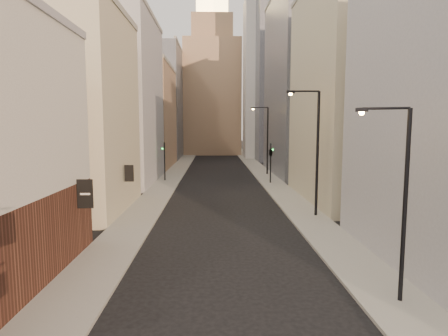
% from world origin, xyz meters
% --- Properties ---
extents(sidewalk_left, '(3.00, 140.00, 0.15)m').
position_xyz_m(sidewalk_left, '(-6.50, 55.00, 0.07)').
color(sidewalk_left, gray).
rests_on(sidewalk_left, ground).
extents(sidewalk_right, '(3.00, 140.00, 0.15)m').
position_xyz_m(sidewalk_right, '(6.50, 55.00, 0.07)').
color(sidewalk_right, gray).
rests_on(sidewalk_right, ground).
extents(left_bldg_beige, '(8.00, 12.00, 16.00)m').
position_xyz_m(left_bldg_beige, '(-12.00, 26.00, 8.00)').
color(left_bldg_beige, '#BAB190').
rests_on(left_bldg_beige, ground).
extents(left_bldg_grey, '(8.00, 16.00, 20.00)m').
position_xyz_m(left_bldg_grey, '(-12.00, 42.00, 10.00)').
color(left_bldg_grey, '#98989D').
rests_on(left_bldg_grey, ground).
extents(left_bldg_tan, '(8.00, 18.00, 17.00)m').
position_xyz_m(left_bldg_tan, '(-12.00, 60.00, 8.50)').
color(left_bldg_tan, tan).
rests_on(left_bldg_tan, ground).
extents(left_bldg_wingrid, '(8.00, 20.00, 24.00)m').
position_xyz_m(left_bldg_wingrid, '(-12.00, 80.00, 12.00)').
color(left_bldg_wingrid, gray).
rests_on(left_bldg_wingrid, ground).
extents(right_bldg_beige, '(8.00, 16.00, 20.00)m').
position_xyz_m(right_bldg_beige, '(12.00, 30.00, 10.00)').
color(right_bldg_beige, '#BAB190').
rests_on(right_bldg_beige, ground).
extents(right_bldg_wingrid, '(8.00, 20.00, 26.00)m').
position_xyz_m(right_bldg_wingrid, '(12.00, 50.00, 13.00)').
color(right_bldg_wingrid, gray).
rests_on(right_bldg_wingrid, ground).
extents(highrise, '(21.00, 23.00, 51.20)m').
position_xyz_m(highrise, '(18.00, 78.00, 25.66)').
color(highrise, gray).
rests_on(highrise, ground).
extents(clock_tower, '(14.00, 14.00, 44.90)m').
position_xyz_m(clock_tower, '(-1.00, 92.00, 17.63)').
color(clock_tower, tan).
rests_on(clock_tower, ground).
extents(white_tower, '(8.00, 8.00, 41.50)m').
position_xyz_m(white_tower, '(10.00, 78.00, 18.61)').
color(white_tower, silver).
rests_on(white_tower, ground).
extents(streetlamp_near, '(1.96, 0.82, 7.77)m').
position_xyz_m(streetlamp_near, '(6.49, 9.07, 4.44)').
color(streetlamp_near, black).
rests_on(streetlamp_near, ground).
extents(streetlamp_mid, '(2.55, 0.28, 9.72)m').
position_xyz_m(streetlamp_mid, '(6.98, 23.37, 5.55)').
color(streetlamp_mid, black).
rests_on(streetlamp_mid, ground).
extents(streetlamp_far, '(2.49, 0.94, 9.77)m').
position_xyz_m(streetlamp_far, '(6.79, 48.75, 5.58)').
color(streetlamp_far, black).
rests_on(streetlamp_far, ground).
extents(traffic_light_left, '(0.55, 0.45, 5.00)m').
position_xyz_m(traffic_light_left, '(-7.00, 42.69, 3.37)').
color(traffic_light_left, black).
rests_on(traffic_light_left, ground).
extents(traffic_light_right, '(0.80, 0.80, 5.00)m').
position_xyz_m(traffic_light_right, '(6.23, 40.27, 3.95)').
color(traffic_light_right, black).
rests_on(traffic_light_right, ground).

